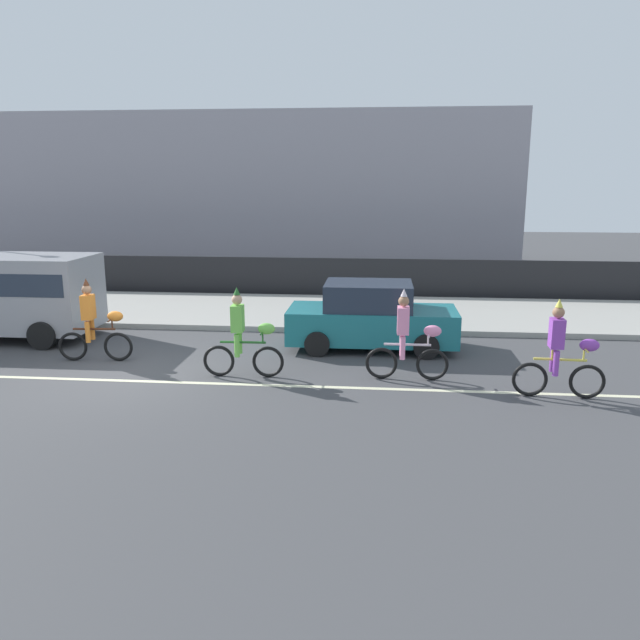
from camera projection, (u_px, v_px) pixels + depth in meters
name	position (u px, v px, depth m)	size (l,w,h in m)	color
ground_plane	(131.00, 373.00, 13.41)	(80.00, 80.00, 0.00)	#424244
road_centre_line	(122.00, 381.00, 12.92)	(36.00, 0.14, 0.01)	beige
sidewalk_curb	(211.00, 310.00, 19.71)	(60.00, 5.00, 0.15)	#9E9B93
fence_line	(232.00, 276.00, 22.39)	(40.00, 0.08, 1.40)	black
building_backdrop	(214.00, 193.00, 30.41)	(28.00, 8.00, 6.95)	#99939E
parade_cyclist_orange	(94.00, 325.00, 14.19)	(1.72, 0.50, 1.92)	black
parade_cyclist_lime	(243.00, 338.00, 13.02)	(1.72, 0.50, 1.92)	black
parade_cyclist_pink	(408.00, 340.00, 12.84)	(1.72, 0.50, 1.92)	black
parade_cyclist_purple	(561.00, 355.00, 11.76)	(1.72, 0.50, 1.92)	black
parked_van_grey	(0.00, 290.00, 16.18)	(5.00, 2.22, 2.18)	#99999E
parked_car_teal	(371.00, 317.00, 15.29)	(4.10, 1.92, 1.64)	#1E727A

